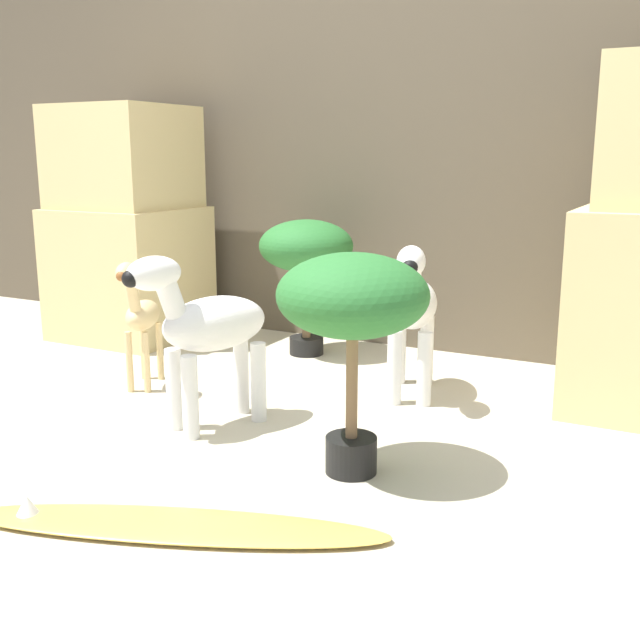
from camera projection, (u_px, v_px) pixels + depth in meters
The scene contains 9 objects.
ground_plane at pixel (179, 464), 2.26m from camera, with size 14.00×14.00×0.00m, color beige.
wall_back at pixel (396, 114), 3.49m from camera, with size 6.40×0.08×2.20m.
rock_pillar_left at pixel (127, 229), 3.76m from camera, with size 0.64×0.60×1.15m.
zebra_right at pixel (412, 308), 2.83m from camera, with size 0.29×0.52×0.61m.
zebra_left at pixel (207, 328), 2.51m from camera, with size 0.33×0.52×0.61m.
giraffe_figurine at pixel (140, 314), 2.95m from camera, with size 0.22×0.36×0.53m.
potted_palm_front at pixel (306, 251), 3.41m from camera, with size 0.43×0.43×0.63m.
potted_palm_back at pixel (353, 305), 2.10m from camera, with size 0.43×0.43×0.65m.
surfboard at pixel (169, 525), 1.87m from camera, with size 1.09×0.56×0.07m.
Camera 1 is at (1.36, -1.68, 0.92)m, focal length 42.00 mm.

